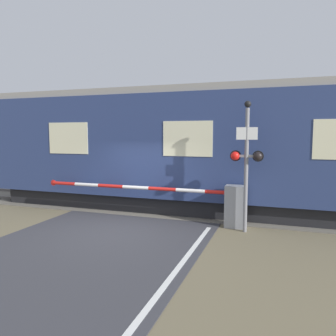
# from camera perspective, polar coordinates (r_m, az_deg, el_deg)

# --- Properties ---
(ground_plane) EXTENTS (80.00, 80.00, 0.00)m
(ground_plane) POSITION_cam_1_polar(r_m,az_deg,el_deg) (9.54, -8.46, -10.63)
(ground_plane) COLOR #6B6047
(track_bed) EXTENTS (36.00, 3.20, 0.13)m
(track_bed) POSITION_cam_1_polar(r_m,az_deg,el_deg) (12.29, -1.75, -6.70)
(track_bed) COLOR #666056
(track_bed) RESTS_ON ground_plane
(train) EXTENTS (15.84, 2.84, 4.26)m
(train) POSITION_cam_1_polar(r_m,az_deg,el_deg) (11.56, 5.27, 3.26)
(train) COLOR black
(train) RESTS_ON ground_plane
(crossing_barrier) EXTENTS (6.75, 0.44, 1.23)m
(crossing_barrier) POSITION_cam_1_polar(r_m,az_deg,el_deg) (9.85, 8.15, -5.95)
(crossing_barrier) COLOR gray
(crossing_barrier) RESTS_ON ground_plane
(signal_post) EXTENTS (0.90, 0.26, 3.60)m
(signal_post) POSITION_cam_1_polar(r_m,az_deg,el_deg) (9.16, 13.50, 1.63)
(signal_post) COLOR gray
(signal_post) RESTS_ON ground_plane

